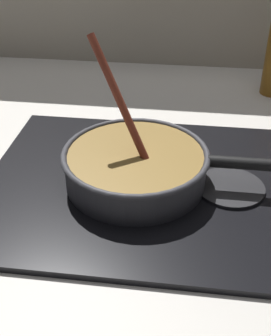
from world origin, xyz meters
The scene contains 5 objects.
ground centered at (0.00, 0.00, -0.02)m, with size 2.40×1.60×0.04m, color beige.
hob_plate centered at (-0.01, 0.13, 0.01)m, with size 0.56×0.48×0.01m, color black.
burner_ring centered at (-0.01, 0.13, 0.02)m, with size 0.17×0.17×0.01m, color #592D0C.
spare_burner centered at (0.17, 0.13, 0.01)m, with size 0.13×0.13×0.01m, color #262628.
cooking_pan centered at (0.00, 0.13, 0.05)m, with size 0.39×0.27×0.26m.
Camera 1 is at (0.08, -0.54, 0.49)m, focal length 47.56 mm.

